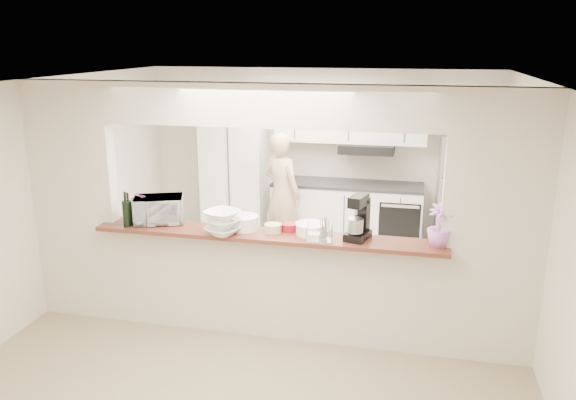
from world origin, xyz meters
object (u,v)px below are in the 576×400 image
(refrigerator, at_px, (466,197))
(person, at_px, (282,194))
(toaster_oven, at_px, (159,210))
(stand_mixer, at_px, (359,219))

(refrigerator, relative_size, person, 1.00)
(toaster_oven, distance_m, stand_mixer, 2.02)
(stand_mixer, distance_m, person, 2.59)
(refrigerator, bearing_deg, person, -170.18)
(refrigerator, height_order, toaster_oven, refrigerator)
(refrigerator, distance_m, person, 2.47)
(refrigerator, height_order, stand_mixer, refrigerator)
(toaster_oven, distance_m, person, 2.34)
(toaster_oven, height_order, person, person)
(toaster_oven, height_order, stand_mixer, stand_mixer)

